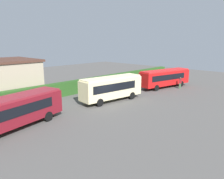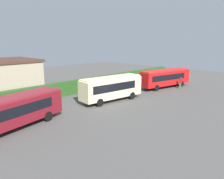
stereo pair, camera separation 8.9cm
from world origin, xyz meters
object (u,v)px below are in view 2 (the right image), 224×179
person_left (151,81)px  person_center (180,83)px  bus_red (165,77)px  bus_cream (112,87)px  bus_maroon (12,111)px

person_left → person_center: (1.54, -4.90, 0.11)m
bus_red → person_center: (1.15, -2.27, -0.77)m
person_left → person_center: person_center is taller
bus_cream → person_center: bearing=-5.0°
bus_red → bus_maroon: bearing=-168.9°
bus_maroon → person_center: bearing=-18.2°
bus_maroon → bus_cream: (13.21, 0.25, 0.11)m
bus_maroon → person_left: 25.46m
person_center → bus_cream: bearing=-25.7°
bus_red → person_center: bearing=-51.1°
person_left → bus_maroon: bearing=124.4°
bus_maroon → bus_cream: bearing=-11.4°
bus_maroon → bus_red: size_ratio=1.03×
bus_maroon → bus_cream: bus_cream is taller
bus_red → person_left: bearing=110.3°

